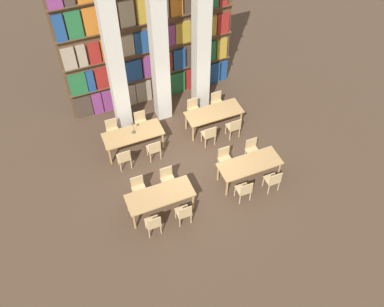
% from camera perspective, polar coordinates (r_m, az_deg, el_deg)
% --- Properties ---
extents(ground_plane, '(40.00, 40.00, 0.00)m').
position_cam_1_polar(ground_plane, '(14.41, -0.20, -1.42)').
color(ground_plane, '#4C3828').
extents(bookshelf_bank, '(6.22, 0.35, 5.50)m').
position_cam_1_polar(bookshelf_bank, '(15.23, -5.75, 15.14)').
color(bookshelf_bank, brown).
rests_on(bookshelf_bank, ground_plane).
extents(pillar_left, '(0.51, 0.51, 6.00)m').
position_cam_1_polar(pillar_left, '(13.96, -10.39, 12.58)').
color(pillar_left, silver).
rests_on(pillar_left, ground_plane).
extents(pillar_center, '(0.51, 0.51, 6.00)m').
position_cam_1_polar(pillar_center, '(14.25, -4.45, 14.10)').
color(pillar_center, silver).
rests_on(pillar_center, ground_plane).
extents(pillar_right, '(0.51, 0.51, 6.00)m').
position_cam_1_polar(pillar_right, '(14.69, 1.26, 15.40)').
color(pillar_right, silver).
rests_on(pillar_right, ground_plane).
extents(reading_table_0, '(2.02, 0.82, 0.76)m').
position_cam_1_polar(reading_table_0, '(12.79, -4.28, -5.75)').
color(reading_table_0, tan).
rests_on(reading_table_0, ground_plane).
extents(chair_0, '(0.42, 0.40, 0.89)m').
position_cam_1_polar(chair_0, '(12.50, -5.17, -9.28)').
color(chair_0, tan).
rests_on(chair_0, ground_plane).
extents(chair_1, '(0.42, 0.40, 0.89)m').
position_cam_1_polar(chair_1, '(13.28, -7.13, -4.57)').
color(chair_1, tan).
rests_on(chair_1, ground_plane).
extents(chair_2, '(0.42, 0.40, 0.89)m').
position_cam_1_polar(chair_2, '(12.65, -1.07, -7.91)').
color(chair_2, tan).
rests_on(chair_2, ground_plane).
extents(chair_3, '(0.42, 0.40, 0.89)m').
position_cam_1_polar(chair_3, '(13.42, -3.28, -3.35)').
color(chair_3, tan).
rests_on(chair_3, ground_plane).
extents(reading_table_1, '(2.02, 0.82, 0.76)m').
position_cam_1_polar(reading_table_1, '(13.63, 7.69, -1.54)').
color(reading_table_1, tan).
rests_on(reading_table_1, ground_plane).
extents(chair_4, '(0.42, 0.40, 0.89)m').
position_cam_1_polar(chair_4, '(13.23, 6.99, -4.85)').
color(chair_4, tan).
rests_on(chair_4, ground_plane).
extents(chair_5, '(0.42, 0.40, 0.89)m').
position_cam_1_polar(chair_5, '(13.97, 4.40, -0.66)').
color(chair_5, tan).
rests_on(chair_5, ground_plane).
extents(chair_6, '(0.42, 0.40, 0.89)m').
position_cam_1_polar(chair_6, '(13.60, 10.75, -3.50)').
color(chair_6, tan).
rests_on(chair_6, ground_plane).
extents(chair_7, '(0.42, 0.40, 0.89)m').
position_cam_1_polar(chair_7, '(14.32, 8.03, 0.51)').
color(chair_7, tan).
rests_on(chair_7, ground_plane).
extents(reading_table_2, '(2.02, 0.82, 0.76)m').
position_cam_1_polar(reading_table_2, '(14.52, -7.85, 2.43)').
color(reading_table_2, tan).
rests_on(reading_table_2, ground_plane).
extents(chair_8, '(0.42, 0.40, 0.89)m').
position_cam_1_polar(chair_8, '(14.12, -9.04, -0.58)').
color(chair_8, tan).
rests_on(chair_8, ground_plane).
extents(chair_9, '(0.42, 0.40, 0.89)m').
position_cam_1_polar(chair_9, '(15.07, -10.53, 3.10)').
color(chair_9, tan).
rests_on(chair_9, ground_plane).
extents(chair_10, '(0.42, 0.40, 0.89)m').
position_cam_1_polar(chair_10, '(14.26, -5.08, 0.62)').
color(chair_10, tan).
rests_on(chair_10, ground_plane).
extents(chair_11, '(0.42, 0.40, 0.89)m').
position_cam_1_polar(chair_11, '(15.20, -6.80, 4.20)').
color(chair_11, tan).
rests_on(chair_11, ground_plane).
extents(desk_lamp_0, '(0.14, 0.14, 0.46)m').
position_cam_1_polar(desk_lamp_0, '(14.27, -7.88, 3.67)').
color(desk_lamp_0, brown).
rests_on(desk_lamp_0, reading_table_2).
extents(reading_table_3, '(2.02, 0.82, 0.76)m').
position_cam_1_polar(reading_table_3, '(15.15, 2.94, 5.30)').
color(reading_table_3, tan).
rests_on(reading_table_3, ground_plane).
extents(chair_12, '(0.42, 0.40, 0.89)m').
position_cam_1_polar(chair_12, '(14.68, 2.30, 2.57)').
color(chair_12, tan).
rests_on(chair_12, ground_plane).
extents(chair_13, '(0.42, 0.40, 0.89)m').
position_cam_1_polar(chair_13, '(15.58, 0.21, 5.95)').
color(chair_13, tan).
rests_on(chair_13, ground_plane).
extents(chair_14, '(0.42, 0.40, 0.89)m').
position_cam_1_polar(chair_14, '(14.99, 5.61, 3.56)').
color(chair_14, tan).
rests_on(chair_14, ground_plane).
extents(chair_15, '(0.42, 0.40, 0.89)m').
position_cam_1_polar(chair_15, '(15.88, 3.39, 6.83)').
color(chair_15, tan).
rests_on(chair_15, ground_plane).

